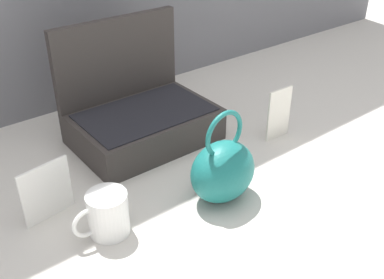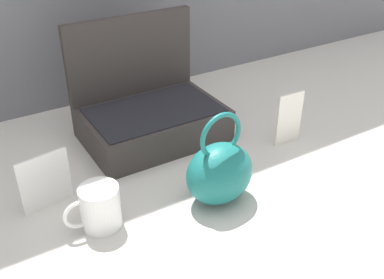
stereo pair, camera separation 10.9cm
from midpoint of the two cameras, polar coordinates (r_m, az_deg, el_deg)
ground_plane at (r=1.16m, az=1.62°, el=-4.96°), size 6.00×6.00×0.00m
open_suitcase at (r=1.31m, az=-3.06°, el=3.46°), size 0.38×0.27×0.33m
teal_pouch_handbag at (r=1.06m, az=6.42°, el=-4.14°), size 0.18×0.14×0.23m
coffee_mug at (r=1.00m, az=-8.46°, el=-8.49°), size 0.13×0.09×0.10m
info_card_left at (r=1.31m, az=14.29°, el=2.53°), size 0.08×0.01×0.15m
poster_card_right at (r=1.07m, az=-15.13°, el=-5.15°), size 0.12×0.02×0.14m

